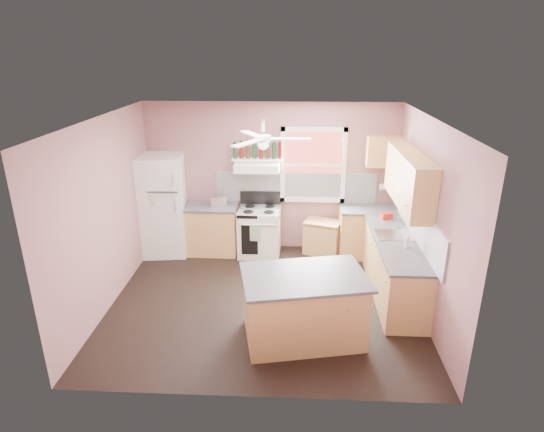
{
  "coord_description": "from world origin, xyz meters",
  "views": [
    {
      "loc": [
        0.41,
        -5.93,
        3.6
      ],
      "look_at": [
        0.1,
        0.3,
        1.25
      ],
      "focal_mm": 30.0,
      "sensor_mm": 36.0,
      "label": 1
    }
  ],
  "objects_px": {
    "cart": "(322,237)",
    "island": "(304,308)",
    "stove": "(259,232)",
    "refrigerator": "(163,205)",
    "toaster": "(218,201)"
  },
  "relations": [
    {
      "from": "refrigerator",
      "to": "toaster",
      "type": "distance_m",
      "value": 1.0
    },
    {
      "from": "refrigerator",
      "to": "stove",
      "type": "xyz_separation_m",
      "value": [
        1.73,
        -0.0,
        -0.48
      ]
    },
    {
      "from": "refrigerator",
      "to": "toaster",
      "type": "bearing_deg",
      "value": -2.95
    },
    {
      "from": "toaster",
      "to": "stove",
      "type": "bearing_deg",
      "value": -20.13
    },
    {
      "from": "refrigerator",
      "to": "island",
      "type": "xyz_separation_m",
      "value": [
        2.49,
        -2.52,
        -0.48
      ]
    },
    {
      "from": "refrigerator",
      "to": "toaster",
      "type": "height_order",
      "value": "refrigerator"
    },
    {
      "from": "stove",
      "to": "cart",
      "type": "relative_size",
      "value": 1.38
    },
    {
      "from": "cart",
      "to": "island",
      "type": "height_order",
      "value": "island"
    },
    {
      "from": "stove",
      "to": "toaster",
      "type": "bearing_deg",
      "value": 176.17
    },
    {
      "from": "cart",
      "to": "toaster",
      "type": "bearing_deg",
      "value": -160.12
    },
    {
      "from": "stove",
      "to": "island",
      "type": "bearing_deg",
      "value": -71.77
    },
    {
      "from": "cart",
      "to": "island",
      "type": "xyz_separation_m",
      "value": [
        -0.38,
        -2.61,
        0.12
      ]
    },
    {
      "from": "toaster",
      "to": "cart",
      "type": "height_order",
      "value": "toaster"
    },
    {
      "from": "cart",
      "to": "island",
      "type": "distance_m",
      "value": 2.64
    },
    {
      "from": "refrigerator",
      "to": "island",
      "type": "distance_m",
      "value": 3.58
    }
  ]
}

